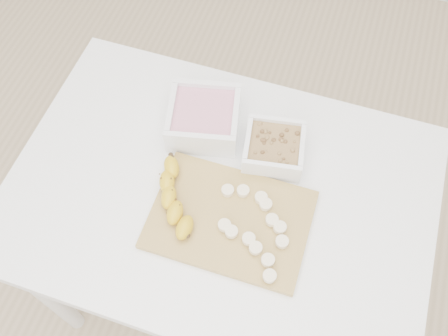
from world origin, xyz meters
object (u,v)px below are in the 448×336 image
(bowl_yogurt, at_px, (204,118))
(banana, at_px, (175,199))
(bowl_granola, at_px, (274,148))
(table, at_px, (220,208))
(cutting_board, at_px, (230,219))

(bowl_yogurt, xyz_separation_m, banana, (0.01, -0.23, -0.01))
(banana, bearing_deg, bowl_granola, 28.37)
(table, relative_size, cutting_board, 2.80)
(table, distance_m, banana, 0.17)
(table, xyz_separation_m, cutting_board, (0.05, -0.07, 0.10))
(cutting_board, bearing_deg, banana, -179.40)
(bowl_yogurt, distance_m, bowl_granola, 0.19)
(cutting_board, height_order, banana, banana)
(bowl_granola, bearing_deg, table, -124.41)
(table, xyz_separation_m, bowl_yogurt, (-0.10, 0.16, 0.14))
(table, distance_m, bowl_yogurt, 0.23)
(bowl_yogurt, bearing_deg, cutting_board, -57.92)
(bowl_granola, distance_m, cutting_board, 0.21)
(bowl_yogurt, height_order, banana, bowl_yogurt)
(table, xyz_separation_m, bowl_granola, (0.09, 0.13, 0.13))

